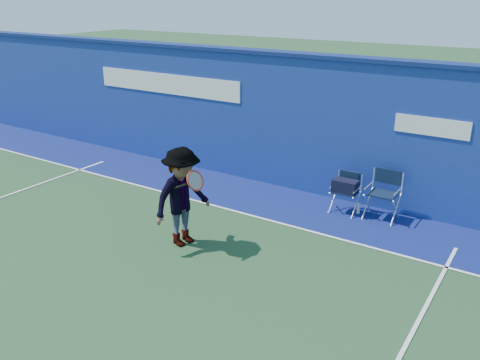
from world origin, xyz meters
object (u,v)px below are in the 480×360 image
Objects in this scene: water_bottle at (358,209)px; tennis_player at (182,197)px; directors_chair_right at (382,204)px; directors_chair_left at (345,196)px.

water_bottle is 3.79m from tennis_player.
directors_chair_right is at bearing 48.38° from tennis_player.
directors_chair_left is at bearing 56.18° from tennis_player.
directors_chair_right reaches higher than directors_chair_left.
directors_chair_right is 0.54× the size of tennis_player.
directors_chair_right is 0.50m from water_bottle.
water_bottle is at bearing 18.88° from directors_chair_left.
tennis_player is at bearing -123.82° from directors_chair_left.
water_bottle is at bearing -176.70° from directors_chair_right.
tennis_player reaches higher than water_bottle.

